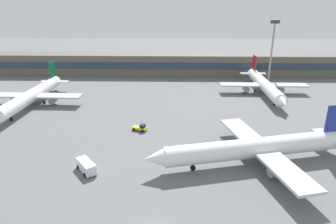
% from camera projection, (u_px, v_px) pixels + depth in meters
% --- Properties ---
extents(ground_plane, '(400.00, 400.00, 0.00)m').
position_uv_depth(ground_plane, '(164.00, 123.00, 78.22)').
color(ground_plane, slate).
extents(terminal_building, '(155.03, 12.13, 9.00)m').
position_uv_depth(terminal_building, '(169.00, 64.00, 129.85)').
color(terminal_building, '#5B564C').
rests_on(terminal_building, ground_plane).
extents(airplane_near, '(43.54, 30.86, 10.91)m').
position_uv_depth(airplane_near, '(255.00, 148.00, 57.27)').
color(airplane_near, white).
rests_on(airplane_near, ground_plane).
extents(airplane_mid, '(29.78, 42.82, 10.59)m').
position_uv_depth(airplane_mid, '(32.00, 96.00, 89.77)').
color(airplane_mid, white).
rests_on(airplane_mid, ground_plane).
extents(airplane_far, '(30.01, 43.21, 10.69)m').
position_uv_depth(airplane_far, '(265.00, 85.00, 101.58)').
color(airplane_far, white).
rests_on(airplane_far, ground_plane).
extents(baggage_tug_yellow, '(3.90, 2.78, 1.75)m').
position_uv_depth(baggage_tug_yellow, '(140.00, 128.00, 73.01)').
color(baggage_tug_yellow, yellow).
rests_on(baggage_tug_yellow, ground_plane).
extents(service_van_white, '(4.80, 5.32, 2.08)m').
position_uv_depth(service_van_white, '(86.00, 166.00, 55.18)').
color(service_van_white, white).
rests_on(service_van_white, ground_plane).
extents(floodlight_tower_west, '(3.20, 0.80, 23.92)m').
position_uv_depth(floodlight_tower_west, '(272.00, 48.00, 111.67)').
color(floodlight_tower_west, gray).
rests_on(floodlight_tower_west, ground_plane).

